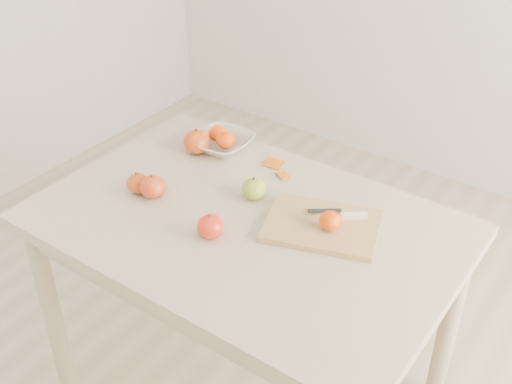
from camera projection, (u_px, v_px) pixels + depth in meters
The scene contains 14 objects.
table at pixel (246, 247), 1.89m from camera, with size 1.20×0.80×0.75m.
cutting_board at pixel (322, 226), 1.80m from camera, with size 0.31×0.23×0.02m, color tan.
board_tangerine at pixel (330, 221), 1.76m from camera, with size 0.06×0.06×0.05m, color #E03D07.
fruit_bowl at pixel (222, 143), 2.16m from camera, with size 0.20×0.20×0.05m, color silver.
bowl_tangerine_near at pixel (218, 133), 2.17m from camera, with size 0.06×0.06×0.05m, color #D93D07.
bowl_tangerine_far at pixel (226, 140), 2.12m from camera, with size 0.07×0.07×0.06m, color #D94407.
orange_peel_a at pixel (273, 165), 2.09m from camera, with size 0.06×0.04×0.00m, color #D45B0E.
orange_peel_b at pixel (283, 176), 2.03m from camera, with size 0.04×0.04×0.00m, color orange.
paring_knife at pixel (349, 215), 1.82m from camera, with size 0.16×0.09×0.01m.
apple_green at pixel (254, 189), 1.91m from camera, with size 0.07×0.07×0.07m, color olive.
apple_red_b at pixel (152, 187), 1.92m from camera, with size 0.08×0.08×0.07m, color #A81014.
apple_red_a at pixel (197, 142), 2.13m from camera, with size 0.09×0.09×0.08m, color #950D01.
apple_red_d at pixel (137, 183), 1.94m from camera, with size 0.07×0.07×0.06m, color #A10F04.
apple_red_c at pixel (210, 227), 1.75m from camera, with size 0.07×0.07×0.07m, color #A6050E.
Camera 1 is at (0.88, -1.19, 1.84)m, focal length 45.00 mm.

